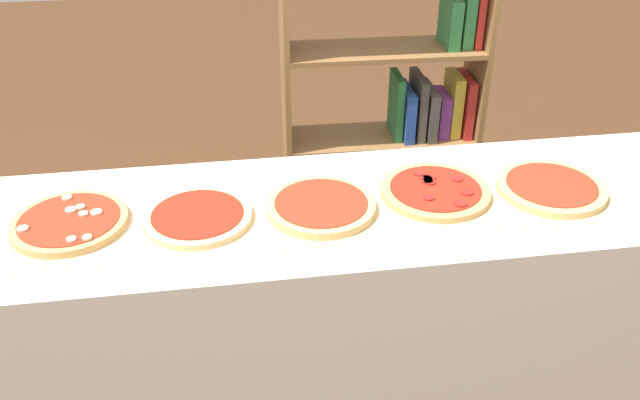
{
  "coord_description": "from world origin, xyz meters",
  "views": [
    {
      "loc": [
        -0.22,
        -1.44,
        1.87
      ],
      "look_at": [
        0.0,
        0.0,
        0.97
      ],
      "focal_mm": 37.18,
      "sensor_mm": 36.0,
      "label": 1
    }
  ],
  "objects_px": {
    "pizza_mushroom_0": "(69,223)",
    "pizza_plain_1": "(198,217)",
    "pizza_plain_2": "(321,206)",
    "pizza_plain_4": "(551,188)",
    "bookshelf": "(403,154)",
    "pizza_pepperoni_3": "(435,191)"
  },
  "relations": [
    {
      "from": "pizza_plain_1",
      "to": "pizza_plain_2",
      "type": "relative_size",
      "value": 0.97
    },
    {
      "from": "pizza_plain_4",
      "to": "bookshelf",
      "type": "xyz_separation_m",
      "value": [
        -0.16,
        0.86,
        -0.33
      ]
    },
    {
      "from": "bookshelf",
      "to": "pizza_pepperoni_3",
      "type": "bearing_deg",
      "value": -100.31
    },
    {
      "from": "pizza_plain_1",
      "to": "pizza_plain_4",
      "type": "distance_m",
      "value": 0.94
    },
    {
      "from": "pizza_plain_1",
      "to": "pizza_pepperoni_3",
      "type": "bearing_deg",
      "value": 3.06
    },
    {
      "from": "pizza_mushroom_0",
      "to": "bookshelf",
      "type": "bearing_deg",
      "value": 37.93
    },
    {
      "from": "pizza_mushroom_0",
      "to": "pizza_plain_2",
      "type": "height_order",
      "value": "pizza_mushroom_0"
    },
    {
      "from": "pizza_plain_1",
      "to": "bookshelf",
      "type": "height_order",
      "value": "bookshelf"
    },
    {
      "from": "pizza_plain_2",
      "to": "bookshelf",
      "type": "xyz_separation_m",
      "value": [
        0.47,
        0.87,
        -0.33
      ]
    },
    {
      "from": "pizza_plain_2",
      "to": "bookshelf",
      "type": "height_order",
      "value": "bookshelf"
    },
    {
      "from": "pizza_plain_1",
      "to": "pizza_plain_2",
      "type": "xyz_separation_m",
      "value": [
        0.31,
        0.0,
        0.0
      ]
    },
    {
      "from": "pizza_mushroom_0",
      "to": "pizza_plain_1",
      "type": "relative_size",
      "value": 1.04
    },
    {
      "from": "pizza_plain_2",
      "to": "pizza_plain_1",
      "type": "bearing_deg",
      "value": -179.86
    },
    {
      "from": "pizza_mushroom_0",
      "to": "bookshelf",
      "type": "distance_m",
      "value": 1.43
    },
    {
      "from": "pizza_plain_1",
      "to": "pizza_plain_4",
      "type": "relative_size",
      "value": 0.94
    },
    {
      "from": "pizza_plain_1",
      "to": "pizza_plain_4",
      "type": "bearing_deg",
      "value": 0.18
    },
    {
      "from": "pizza_plain_1",
      "to": "pizza_plain_2",
      "type": "bearing_deg",
      "value": 0.14
    },
    {
      "from": "pizza_plain_4",
      "to": "bookshelf",
      "type": "bearing_deg",
      "value": 100.6
    },
    {
      "from": "pizza_mushroom_0",
      "to": "pizza_plain_4",
      "type": "relative_size",
      "value": 0.98
    },
    {
      "from": "pizza_pepperoni_3",
      "to": "pizza_plain_4",
      "type": "height_order",
      "value": "pizza_pepperoni_3"
    },
    {
      "from": "pizza_plain_4",
      "to": "pizza_plain_1",
      "type": "bearing_deg",
      "value": -179.82
    },
    {
      "from": "pizza_plain_1",
      "to": "bookshelf",
      "type": "bearing_deg",
      "value": 48.06
    }
  ]
}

